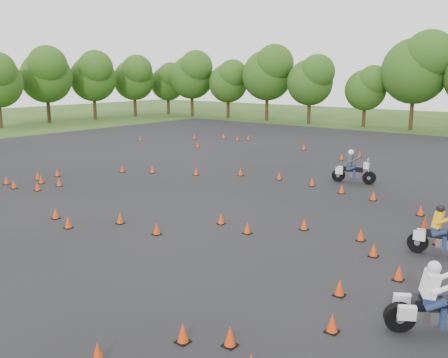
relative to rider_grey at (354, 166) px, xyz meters
name	(u,v)px	position (x,y,z in m)	size (l,w,h in m)	color
ground	(163,224)	(-2.82, -12.06, -0.93)	(140.00, 140.00, 0.00)	#2D5119
asphalt_pad	(249,196)	(-2.82, -6.06, -0.93)	(62.00, 62.00, 0.00)	black
treeline	(438,88)	(-2.10, 22.51, 3.69)	(87.00, 32.74, 10.78)	#2B4F16
traffic_cones	(235,195)	(-2.97, -7.01, -0.70)	(36.28, 33.49, 0.45)	red
rider_grey	(354,166)	(0.00, 0.00, 0.00)	(2.41, 0.74, 1.86)	#373A3D
rider_yellow	(444,232)	(7.10, -8.95, -0.05)	(2.27, 0.70, 1.75)	orange
rider_white	(438,296)	(8.37, -14.23, 0.00)	(2.40, 0.74, 1.85)	white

